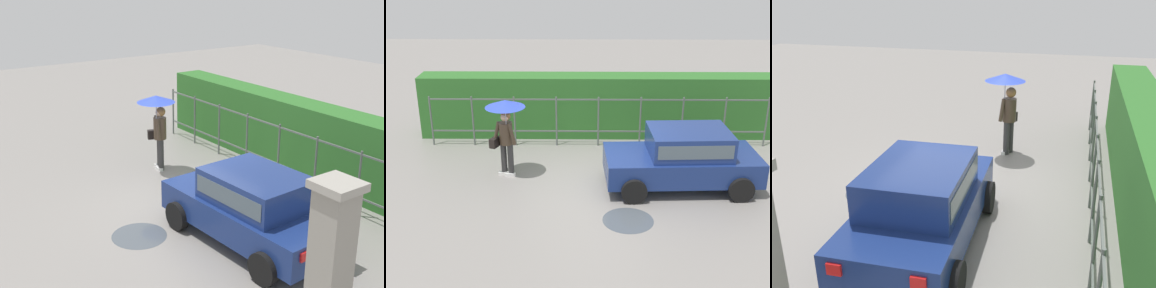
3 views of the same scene
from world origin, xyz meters
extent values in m
plane|color=gray|center=(0.00, 0.00, 0.00)|extent=(40.00, 40.00, 0.00)
cube|color=navy|center=(1.97, 0.11, 0.58)|extent=(3.77, 1.80, 0.60)
cube|color=navy|center=(2.12, 0.12, 1.18)|extent=(1.96, 1.52, 0.60)
cube|color=#4C5B66|center=(2.12, 0.12, 1.20)|extent=(1.81, 1.54, 0.33)
cylinder|color=black|center=(0.76, -0.78, 0.30)|extent=(0.61, 0.21, 0.60)
cylinder|color=black|center=(0.68, 0.89, 0.30)|extent=(0.61, 0.21, 0.60)
cylinder|color=black|center=(3.25, -0.67, 0.30)|extent=(0.61, 0.21, 0.60)
cylinder|color=black|center=(3.18, 1.00, 0.30)|extent=(0.61, 0.21, 0.60)
cube|color=red|center=(3.85, -0.36, 0.73)|extent=(0.07, 0.20, 0.16)
cube|color=red|center=(3.80, 0.74, 0.73)|extent=(0.07, 0.20, 0.16)
cylinder|color=#333333|center=(-2.29, 0.69, 0.43)|extent=(0.15, 0.15, 0.86)
cylinder|color=#333333|center=(-2.48, 0.77, 0.43)|extent=(0.15, 0.15, 0.86)
cube|color=white|center=(-2.31, 0.64, 0.04)|extent=(0.26, 0.10, 0.08)
cube|color=white|center=(-2.50, 0.71, 0.04)|extent=(0.26, 0.10, 0.08)
cylinder|color=#473828|center=(-2.38, 0.73, 1.15)|extent=(0.34, 0.34, 0.58)
sphere|color=#DBAD89|center=(-2.38, 0.73, 1.58)|extent=(0.22, 0.22, 0.22)
sphere|color=olive|center=(-2.37, 0.76, 1.60)|extent=(0.25, 0.25, 0.25)
cylinder|color=#473828|center=(-2.21, 0.57, 1.18)|extent=(0.24, 0.17, 0.56)
cylinder|color=#473828|center=(-2.62, 0.74, 1.18)|extent=(0.24, 0.17, 0.56)
cylinder|color=#B2B2B7|center=(-2.34, 0.61, 1.50)|extent=(0.02, 0.02, 0.77)
cone|color=blue|center=(-2.34, 0.61, 1.97)|extent=(0.99, 0.99, 0.18)
cube|color=black|center=(-2.67, 0.71, 0.91)|extent=(0.27, 0.37, 0.24)
cylinder|color=#59605B|center=(-4.89, 2.75, 0.75)|extent=(0.05, 0.05, 1.50)
cylinder|color=#59605B|center=(-3.66, 2.75, 0.75)|extent=(0.05, 0.05, 1.50)
cylinder|color=#59605B|center=(-2.44, 2.75, 0.75)|extent=(0.05, 0.05, 1.50)
cylinder|color=#59605B|center=(-1.21, 2.75, 0.75)|extent=(0.05, 0.05, 1.50)
cylinder|color=#59605B|center=(0.01, 2.75, 0.75)|extent=(0.05, 0.05, 1.50)
cylinder|color=#59605B|center=(1.24, 2.75, 0.75)|extent=(0.05, 0.05, 1.50)
cylinder|color=#59605B|center=(2.46, 2.75, 0.75)|extent=(0.05, 0.05, 1.50)
cylinder|color=#59605B|center=(3.69, 2.75, 0.75)|extent=(0.05, 0.05, 1.50)
cylinder|color=#59605B|center=(4.91, 2.75, 0.75)|extent=(0.05, 0.05, 1.50)
cube|color=#59605B|center=(0.01, 2.75, 1.42)|extent=(9.80, 0.03, 0.04)
cube|color=#59605B|center=(0.01, 2.75, 0.45)|extent=(9.80, 0.03, 0.04)
cube|color=#2D6B28|center=(0.01, 3.68, 0.95)|extent=(10.80, 0.90, 1.90)
cylinder|color=#4C545B|center=(0.56, -1.58, 0.00)|extent=(1.12, 1.12, 0.00)
camera|label=1|loc=(8.77, -5.97, 5.06)|focal=48.03mm
camera|label=2|loc=(-0.42, -11.17, 5.69)|focal=47.22mm
camera|label=3|loc=(7.54, 2.35, 3.99)|focal=39.06mm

